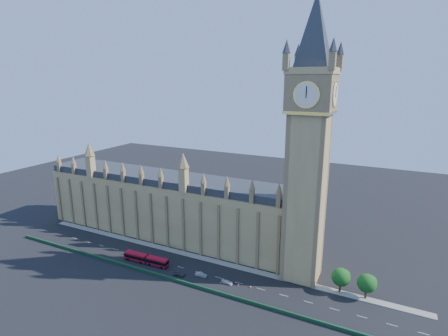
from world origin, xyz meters
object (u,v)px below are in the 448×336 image
at_px(red_bus, 146,259).
at_px(car_white, 227,282).
at_px(car_silver, 201,275).
at_px(car_grey, 179,274).

distance_m(red_bus, car_white, 34.03).
distance_m(car_silver, car_white, 10.44).
height_order(red_bus, car_white, red_bus).
bearing_deg(red_bus, car_grey, -8.96).
bearing_deg(red_bus, car_white, -0.32).
bearing_deg(car_silver, car_grey, 111.32).
height_order(car_grey, car_white, car_grey).
distance_m(car_grey, car_silver, 7.91).
bearing_deg(car_white, car_silver, 92.94).
xyz_separation_m(car_grey, car_silver, (7.29, 3.06, 0.01)).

